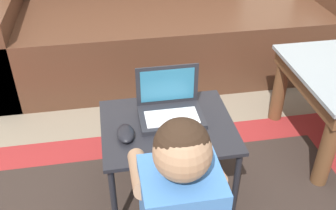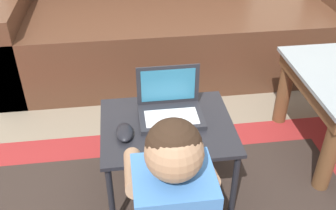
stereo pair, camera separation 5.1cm
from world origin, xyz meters
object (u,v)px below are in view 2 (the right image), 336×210
object	(u,v)px
laptop	(169,109)
computer_mouse	(124,132)
couch	(178,19)
laptop_desk	(167,132)

from	to	relation	value
laptop	computer_mouse	world-z (taller)	laptop
laptop	couch	bearing A→B (deg)	79.24
laptop	computer_mouse	bearing A→B (deg)	-150.88
laptop_desk	computer_mouse	world-z (taller)	computer_mouse
laptop	computer_mouse	distance (m)	0.21
laptop	computer_mouse	size ratio (longest dim) A/B	2.28
couch	laptop	bearing A→B (deg)	-100.76
computer_mouse	couch	bearing A→B (deg)	72.11
laptop_desk	laptop	world-z (taller)	laptop
couch	laptop_desk	world-z (taller)	couch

